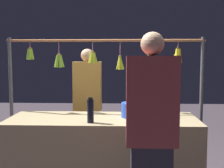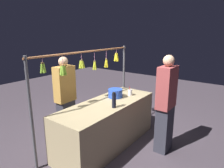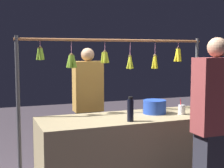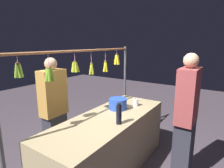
{
  "view_description": "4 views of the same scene",
  "coord_description": "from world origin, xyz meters",
  "px_view_note": "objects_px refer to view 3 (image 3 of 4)",
  "views": [
    {
      "loc": [
        -0.22,
        3.14,
        1.48
      ],
      "look_at": [
        -0.1,
        0.0,
        1.19
      ],
      "focal_mm": 46.42,
      "sensor_mm": 36.0,
      "label": 1
    },
    {
      "loc": [
        2.63,
        2.07,
        2.03
      ],
      "look_at": [
        -0.15,
        0.0,
        1.12
      ],
      "focal_mm": 32.35,
      "sensor_mm": 36.0,
      "label": 2
    },
    {
      "loc": [
        1.5,
        3.3,
        1.55
      ],
      "look_at": [
        0.23,
        0.0,
        1.19
      ],
      "focal_mm": 52.01,
      "sensor_mm": 36.0,
      "label": 3
    },
    {
      "loc": [
        1.94,
        1.36,
        1.79
      ],
      "look_at": [
        -0.09,
        0.0,
        1.25
      ],
      "focal_mm": 30.0,
      "sensor_mm": 36.0,
      "label": 4
    }
  ],
  "objects_px": {
    "drink_cup": "(182,110)",
    "customer_person": "(215,129)",
    "water_bottle": "(130,110)",
    "blue_bucket": "(155,107)",
    "vendor_person": "(88,109)"
  },
  "relations": [
    {
      "from": "customer_person",
      "to": "blue_bucket",
      "type": "bearing_deg",
      "value": -83.68
    },
    {
      "from": "drink_cup",
      "to": "vendor_person",
      "type": "bearing_deg",
      "value": -45.34
    },
    {
      "from": "water_bottle",
      "to": "customer_person",
      "type": "height_order",
      "value": "customer_person"
    },
    {
      "from": "drink_cup",
      "to": "customer_person",
      "type": "distance_m",
      "value": 0.82
    },
    {
      "from": "vendor_person",
      "to": "blue_bucket",
      "type": "bearing_deg",
      "value": 129.74
    },
    {
      "from": "vendor_person",
      "to": "water_bottle",
      "type": "bearing_deg",
      "value": 98.62
    },
    {
      "from": "blue_bucket",
      "to": "vendor_person",
      "type": "relative_size",
      "value": 0.17
    },
    {
      "from": "water_bottle",
      "to": "blue_bucket",
      "type": "bearing_deg",
      "value": -146.56
    },
    {
      "from": "customer_person",
      "to": "vendor_person",
      "type": "bearing_deg",
      "value": -67.18
    },
    {
      "from": "blue_bucket",
      "to": "vendor_person",
      "type": "xyz_separation_m",
      "value": [
        0.6,
        -0.73,
        -0.11
      ]
    },
    {
      "from": "water_bottle",
      "to": "customer_person",
      "type": "xyz_separation_m",
      "value": [
        -0.56,
        0.67,
        -0.11
      ]
    },
    {
      "from": "water_bottle",
      "to": "vendor_person",
      "type": "distance_m",
      "value": 1.04
    },
    {
      "from": "drink_cup",
      "to": "customer_person",
      "type": "relative_size",
      "value": 0.11
    },
    {
      "from": "blue_bucket",
      "to": "drink_cup",
      "type": "bearing_deg",
      "value": 149.47
    },
    {
      "from": "water_bottle",
      "to": "drink_cup",
      "type": "xyz_separation_m",
      "value": [
        -0.72,
        -0.14,
        -0.07
      ]
    }
  ]
}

